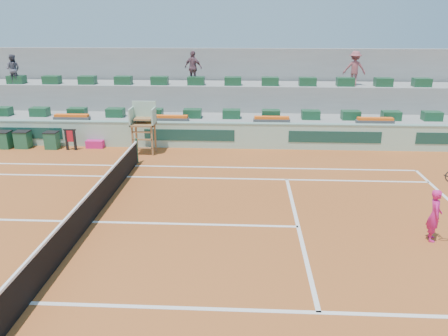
{
  "coord_description": "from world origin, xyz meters",
  "views": [
    {
      "loc": [
        4.77,
        -12.1,
        6.02
      ],
      "look_at": [
        4.0,
        2.5,
        1.0
      ],
      "focal_mm": 35.0,
      "sensor_mm": 36.0,
      "label": 1
    }
  ],
  "objects_px": {
    "umpire_chair": "(144,121)",
    "player_bag": "(95,144)",
    "drink_cooler_a": "(52,140)",
    "tennis_player": "(435,215)"
  },
  "relations": [
    {
      "from": "drink_cooler_a",
      "to": "tennis_player",
      "type": "height_order",
      "value": "tennis_player"
    },
    {
      "from": "player_bag",
      "to": "drink_cooler_a",
      "type": "relative_size",
      "value": 1.0
    },
    {
      "from": "player_bag",
      "to": "drink_cooler_a",
      "type": "distance_m",
      "value": 2.05
    },
    {
      "from": "drink_cooler_a",
      "to": "tennis_player",
      "type": "distance_m",
      "value": 17.06
    },
    {
      "from": "drink_cooler_a",
      "to": "umpire_chair",
      "type": "bearing_deg",
      "value": -5.0
    },
    {
      "from": "umpire_chair",
      "to": "drink_cooler_a",
      "type": "relative_size",
      "value": 2.86
    },
    {
      "from": "umpire_chair",
      "to": "tennis_player",
      "type": "xyz_separation_m",
      "value": [
        10.12,
        -8.11,
        -0.76
      ]
    },
    {
      "from": "player_bag",
      "to": "umpire_chair",
      "type": "bearing_deg",
      "value": -13.73
    },
    {
      "from": "player_bag",
      "to": "tennis_player",
      "type": "height_order",
      "value": "tennis_player"
    },
    {
      "from": "umpire_chair",
      "to": "player_bag",
      "type": "bearing_deg",
      "value": 166.27
    }
  ]
}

